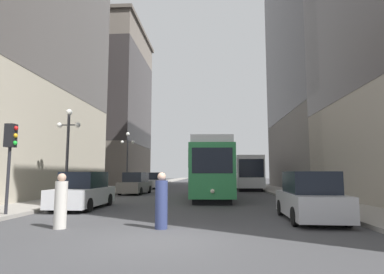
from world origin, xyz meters
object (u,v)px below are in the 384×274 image
object	(u,v)px
lamp_post_left_near	(68,140)
lamp_post_left_far	(127,152)
transit_bus	(244,171)
traffic_light_near_left	(11,144)
pedestrian_crossing_far	(61,203)
pedestrian_crossing_near	(161,202)
parked_car_left_near	(136,184)
parked_car_left_far	(156,181)
streetcar	(209,168)
parked_car_left_mid	(84,191)
parked_car_right_far	(310,198)

from	to	relation	value
lamp_post_left_near	lamp_post_left_far	size ratio (longest dim) A/B	0.94
transit_bus	traffic_light_near_left	bearing A→B (deg)	-117.38
transit_bus	pedestrian_crossing_far	world-z (taller)	transit_bus
pedestrian_crossing_near	lamp_post_left_far	world-z (taller)	lamp_post_left_far
parked_car_left_near	parked_car_left_far	size ratio (longest dim) A/B	0.95
lamp_post_left_near	parked_car_left_near	bearing A→B (deg)	78.01
parked_car_left_near	pedestrian_crossing_far	bearing A→B (deg)	-81.32
parked_car_left_far	lamp_post_left_far	size ratio (longest dim) A/B	0.87
streetcar	lamp_post_left_far	size ratio (longest dim) A/B	2.26
parked_car_left_mid	pedestrian_crossing_far	world-z (taller)	parked_car_left_mid
parked_car_left_mid	parked_car_right_far	world-z (taller)	same
pedestrian_crossing_near	parked_car_left_far	bearing A→B (deg)	-52.54
parked_car_left_far	pedestrian_crossing_far	world-z (taller)	parked_car_left_far
traffic_light_near_left	transit_bus	bearing A→B (deg)	63.48
lamp_post_left_near	parked_car_right_far	bearing A→B (deg)	-24.98
pedestrian_crossing_far	traffic_light_near_left	distance (m)	4.49
parked_car_right_far	pedestrian_crossing_near	world-z (taller)	parked_car_right_far
traffic_light_near_left	pedestrian_crossing_far	bearing A→B (deg)	-34.45
parked_car_right_far	lamp_post_left_near	bearing A→B (deg)	-22.68
streetcar	lamp_post_left_far	world-z (taller)	lamp_post_left_far
parked_car_right_far	pedestrian_crossing_far	world-z (taller)	parked_car_right_far
parked_car_left_far	pedestrian_crossing_far	xyz separation A→B (m)	(1.59, -26.53, -0.03)
pedestrian_crossing_near	pedestrian_crossing_far	distance (m)	3.23
parked_car_left_far	lamp_post_left_near	xyz separation A→B (m)	(-1.90, -18.70, 2.83)
traffic_light_near_left	parked_car_left_mid	bearing A→B (deg)	64.38
parked_car_right_far	traffic_light_near_left	distance (m)	11.96
parked_car_left_far	traffic_light_near_left	distance (m)	24.43
parked_car_left_mid	lamp_post_left_near	world-z (taller)	lamp_post_left_near
parked_car_left_mid	lamp_post_left_far	world-z (taller)	lamp_post_left_far
pedestrian_crossing_far	lamp_post_left_far	xyz separation A→B (m)	(-3.49, 21.00, 3.04)
lamp_post_left_far	pedestrian_crossing_near	bearing A→B (deg)	-72.13
transit_bus	lamp_post_left_near	size ratio (longest dim) A/B	2.21
parked_car_left_near	traffic_light_near_left	distance (m)	14.78
pedestrian_crossing_near	lamp_post_left_near	bearing A→B (deg)	-21.64
parked_car_left_near	pedestrian_crossing_far	world-z (taller)	parked_car_left_near
parked_car_left_mid	lamp_post_left_far	bearing A→B (deg)	96.53
pedestrian_crossing_near	lamp_post_left_near	world-z (taller)	lamp_post_left_near
streetcar	pedestrian_crossing_far	size ratio (longest dim) A/B	7.29
parked_car_left_far	lamp_post_left_near	distance (m)	19.01
parked_car_left_near	traffic_light_near_left	size ratio (longest dim) A/B	1.31
transit_bus	traffic_light_near_left	distance (m)	26.24
parked_car_left_near	parked_car_right_far	size ratio (longest dim) A/B	1.05
parked_car_left_near	parked_car_left_far	bearing A→B (deg)	93.30
pedestrian_crossing_near	pedestrian_crossing_far	world-z (taller)	pedestrian_crossing_near
pedestrian_crossing_far	lamp_post_left_near	world-z (taller)	lamp_post_left_near
parked_car_left_far	traffic_light_near_left	xyz separation A→B (m)	(-1.68, -24.28, 2.07)
transit_bus	pedestrian_crossing_near	bearing A→B (deg)	-102.39
pedestrian_crossing_near	pedestrian_crossing_far	bearing A→B (deg)	30.12
parked_car_left_far	lamp_post_left_near	world-z (taller)	lamp_post_left_near
parked_car_left_mid	pedestrian_crossing_near	size ratio (longest dim) A/B	2.70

